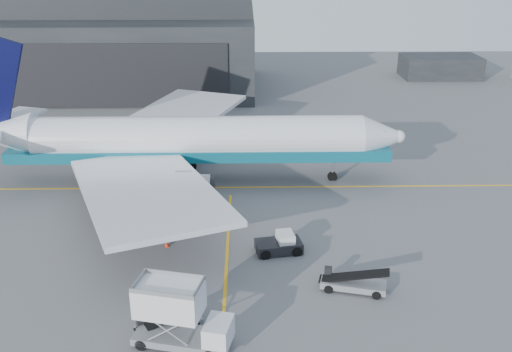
{
  "coord_description": "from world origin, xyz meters",
  "views": [
    {
      "loc": [
        1.56,
        -33.67,
        22.99
      ],
      "look_at": [
        2.43,
        11.96,
        4.5
      ],
      "focal_mm": 40.0,
      "sensor_mm": 36.0,
      "label": 1
    }
  ],
  "objects_px": {
    "catering_truck": "(178,316)",
    "pushback_tug": "(280,245)",
    "belt_loader_a": "(168,323)",
    "belt_loader_b": "(353,283)",
    "airliner": "(181,140)"
  },
  "relations": [
    {
      "from": "catering_truck",
      "to": "pushback_tug",
      "type": "bearing_deg",
      "value": 72.23
    },
    {
      "from": "belt_loader_b",
      "to": "pushback_tug",
      "type": "bearing_deg",
      "value": 145.04
    },
    {
      "from": "airliner",
      "to": "belt_loader_b",
      "type": "relative_size",
      "value": 9.22
    },
    {
      "from": "airliner",
      "to": "pushback_tug",
      "type": "height_order",
      "value": "airliner"
    },
    {
      "from": "belt_loader_a",
      "to": "pushback_tug",
      "type": "bearing_deg",
      "value": 23.21
    },
    {
      "from": "airliner",
      "to": "pushback_tug",
      "type": "bearing_deg",
      "value": -58.13
    },
    {
      "from": "catering_truck",
      "to": "pushback_tug",
      "type": "height_order",
      "value": "catering_truck"
    },
    {
      "from": "belt_loader_a",
      "to": "belt_loader_b",
      "type": "bearing_deg",
      "value": -9.96
    },
    {
      "from": "belt_loader_a",
      "to": "belt_loader_b",
      "type": "distance_m",
      "value": 13.37
    },
    {
      "from": "airliner",
      "to": "catering_truck",
      "type": "bearing_deg",
      "value": -84.71
    },
    {
      "from": "catering_truck",
      "to": "belt_loader_a",
      "type": "relative_size",
      "value": 1.48
    },
    {
      "from": "pushback_tug",
      "to": "catering_truck",
      "type": "bearing_deg",
      "value": -131.25
    },
    {
      "from": "belt_loader_a",
      "to": "belt_loader_b",
      "type": "relative_size",
      "value": 0.87
    },
    {
      "from": "catering_truck",
      "to": "belt_loader_b",
      "type": "relative_size",
      "value": 1.28
    },
    {
      "from": "pushback_tug",
      "to": "belt_loader_b",
      "type": "bearing_deg",
      "value": -59.35
    }
  ]
}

